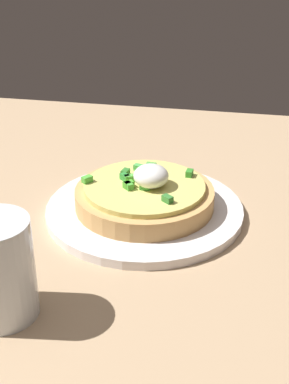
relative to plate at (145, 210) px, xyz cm
name	(u,v)px	position (x,y,z in cm)	size (l,w,h in cm)	color
dining_table	(84,227)	(7.23, 3.03, -1.60)	(98.62, 89.92, 2.04)	tan
plate	(145,210)	(0.00, 0.00, 0.00)	(25.12, 25.12, 1.15)	white
pizza	(145,194)	(-0.04, 0.00, 2.23)	(17.59, 17.59, 5.82)	tan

